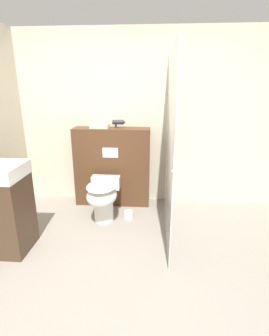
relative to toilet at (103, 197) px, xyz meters
name	(u,v)px	position (x,y,z in m)	size (l,w,h in m)	color
ground_plane	(105,279)	(0.21, -1.08, -0.35)	(12.00, 12.00, 0.00)	gray
wall_back	(125,120)	(0.21, 0.79, 0.90)	(8.00, 0.06, 2.50)	beige
partition_panel	(112,167)	(0.04, 0.59, 0.23)	(1.10, 0.30, 1.15)	#51331E
shower_glass	(169,146)	(0.82, -0.08, 0.71)	(0.04, 1.68, 2.13)	silver
toilet	(103,197)	(0.00, 0.00, 0.00)	(0.38, 0.61, 0.55)	white
hair_drier	(119,122)	(0.14, 0.63, 0.88)	(0.19, 0.07, 0.11)	#2D2D33
folded_towel	(100,126)	(-0.13, 0.59, 0.83)	(0.26, 0.16, 0.06)	beige
spare_toilet_roll	(129,215)	(0.32, 0.11, -0.30)	(0.12, 0.12, 0.10)	white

